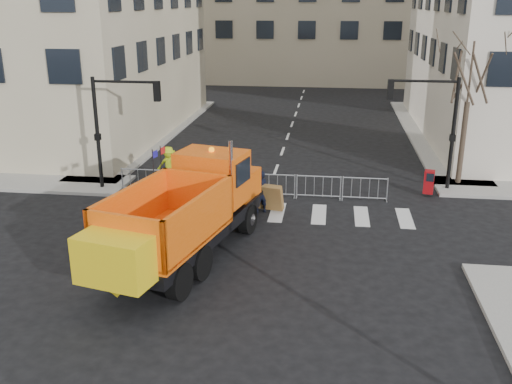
# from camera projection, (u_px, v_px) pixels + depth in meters

# --- Properties ---
(ground) EXTENTS (120.00, 120.00, 0.00)m
(ground) POSITION_uv_depth(u_px,v_px,m) (241.00, 267.00, 19.54)
(ground) COLOR black
(ground) RESTS_ON ground
(sidewalk_back) EXTENTS (64.00, 5.00, 0.15)m
(sidewalk_back) POSITION_uv_depth(u_px,v_px,m) (269.00, 188.00, 27.50)
(sidewalk_back) COLOR gray
(sidewalk_back) RESTS_ON ground
(traffic_light_left) EXTENTS (0.18, 0.18, 5.40)m
(traffic_light_left) POSITION_uv_depth(u_px,v_px,m) (98.00, 135.00, 26.72)
(traffic_light_left) COLOR black
(traffic_light_left) RESTS_ON ground
(traffic_light_right) EXTENTS (0.18, 0.18, 5.40)m
(traffic_light_right) POSITION_uv_depth(u_px,v_px,m) (453.00, 136.00, 26.53)
(traffic_light_right) COLOR black
(traffic_light_right) RESTS_ON ground
(crowd_barriers) EXTENTS (12.60, 0.60, 1.10)m
(crowd_barriers) POSITION_uv_depth(u_px,v_px,m) (251.00, 184.00, 26.60)
(crowd_barriers) COLOR #9EA0A5
(crowd_barriers) RESTS_ON ground
(street_tree) EXTENTS (3.00, 3.00, 7.50)m
(street_tree) POSITION_uv_depth(u_px,v_px,m) (466.00, 110.00, 27.05)
(street_tree) COLOR #382B21
(street_tree) RESTS_ON ground
(plow_truck) EXTENTS (5.18, 10.86, 4.08)m
(plow_truck) POSITION_uv_depth(u_px,v_px,m) (184.00, 212.00, 19.56)
(plow_truck) COLOR black
(plow_truck) RESTS_ON ground
(cop_a) EXTENTS (0.82, 0.74, 1.89)m
(cop_a) POSITION_uv_depth(u_px,v_px,m) (260.00, 192.00, 24.31)
(cop_a) COLOR black
(cop_a) RESTS_ON ground
(cop_b) EXTENTS (1.12, 1.07, 1.83)m
(cop_b) POSITION_uv_depth(u_px,v_px,m) (216.00, 185.00, 25.25)
(cop_b) COLOR black
(cop_b) RESTS_ON ground
(cop_c) EXTENTS (1.02, 1.11, 1.82)m
(cop_c) POSITION_uv_depth(u_px,v_px,m) (215.00, 193.00, 24.27)
(cop_c) COLOR black
(cop_c) RESTS_ON ground
(worker) EXTENTS (1.22, 0.73, 1.86)m
(worker) POSITION_uv_depth(u_px,v_px,m) (169.00, 165.00, 27.67)
(worker) COLOR #B0C116
(worker) RESTS_ON sidewalk_back
(newspaper_box) EXTENTS (0.52, 0.49, 1.10)m
(newspaper_box) POSITION_uv_depth(u_px,v_px,m) (429.00, 182.00, 26.42)
(newspaper_box) COLOR maroon
(newspaper_box) RESTS_ON sidewalk_back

